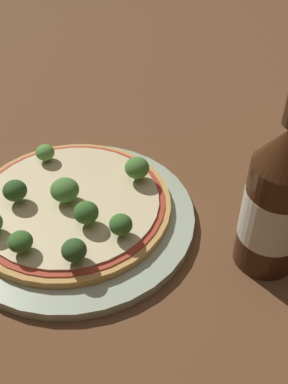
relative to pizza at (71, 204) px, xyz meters
name	(u,v)px	position (x,y,z in m)	size (l,w,h in m)	color
ground_plane	(94,214)	(0.02, 0.02, -0.02)	(3.00, 3.00, 0.00)	brown
plate	(77,217)	(0.01, 0.00, -0.01)	(0.28, 0.28, 0.01)	#A3B293
pizza	(71,204)	(0.00, 0.00, 0.00)	(0.24, 0.24, 0.01)	tan
broccoli_floret_1	(45,153)	(-0.08, 0.03, 0.02)	(0.02, 0.02, 0.02)	#6B8E51
broccoli_floret_2	(137,168)	(0.04, 0.08, 0.03)	(0.03, 0.03, 0.03)	#6B8E51
broccoli_floret_3	(86,213)	(0.04, -0.02, 0.02)	(0.03, 0.03, 0.03)	#6B8E51
broccoli_floret_4	(15,191)	(-0.05, -0.04, 0.02)	(0.03, 0.03, 0.03)	#6B8E51
broccoli_floret_5	(121,225)	(0.08, -0.01, 0.02)	(0.03, 0.03, 0.03)	#6B8E51
broccoli_floret_6	(74,250)	(0.07, -0.06, 0.02)	(0.03, 0.03, 0.03)	#6B8E51
broccoli_floret_7	(18,240)	(0.02, -0.09, 0.02)	(0.03, 0.03, 0.02)	#6B8E51
broccoli_floret_8	(65,190)	(0.00, 0.00, 0.02)	(0.03, 0.03, 0.03)	#6B8E51
beer_bottle	(278,198)	(0.21, 0.08, 0.07)	(0.07, 0.07, 0.24)	#381E0F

